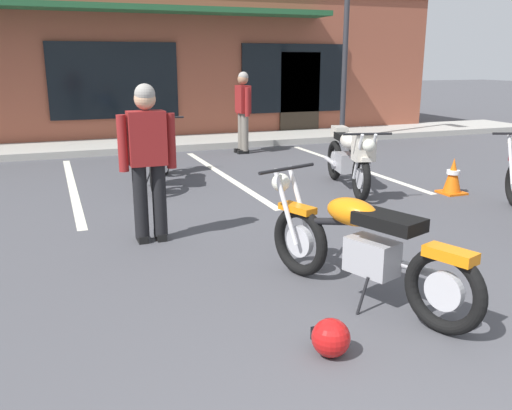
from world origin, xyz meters
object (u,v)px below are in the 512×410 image
Objects in this scene: helmet_on_pavement at (331,338)px; motorcycle_black_cruiser at (161,150)px; motorcycle_foreground_classic at (362,246)px; motorcycle_silver_naked at (349,156)px; traffic_cone at (453,176)px; person_in_shorts_foreground at (243,107)px; person_in_black_shirt at (148,154)px.

motorcycle_black_cruiser is at bearing 89.87° from helmet_on_pavement.
motorcycle_silver_naked is at bearing 61.32° from motorcycle_foreground_classic.
motorcycle_foreground_classic is 7.79× the size of helmet_on_pavement.
motorcycle_foreground_classic is at bearing -139.81° from traffic_cone.
motorcycle_silver_naked is 3.91× the size of traffic_cone.
traffic_cone is (3.83, -2.27, -0.27)m from motorcycle_black_cruiser.
motorcycle_silver_naked is (2.48, -1.60, 0.00)m from motorcycle_black_cruiser.
person_in_shorts_foreground is 6.44× the size of helmet_on_pavement.
person_in_black_shirt is at bearing -172.25° from traffic_cone.
motorcycle_black_cruiser is 5.69m from helmet_on_pavement.
person_in_shorts_foreground is (2.18, 2.24, 0.42)m from motorcycle_black_cruiser.
person_in_black_shirt reaches higher than motorcycle_black_cruiser.
person_in_black_shirt is (-1.33, 2.08, 0.49)m from motorcycle_foreground_classic.
motorcycle_foreground_classic is at bearing -118.68° from motorcycle_silver_naked.
person_in_black_shirt is 2.98m from helmet_on_pavement.
motorcycle_silver_naked is at bearing 22.18° from person_in_black_shirt.
motorcycle_black_cruiser is 1.23× the size of person_in_black_shirt.
person_in_shorts_foreground is 8.26m from helmet_on_pavement.
person_in_shorts_foreground is at bearing 60.80° from person_in_black_shirt.
motorcycle_black_cruiser and motorcycle_silver_naked have the same top height.
person_in_shorts_foreground reaches higher than traffic_cone.
motorcycle_black_cruiser is at bearing 149.32° from traffic_cone.
person_in_shorts_foreground is at bearing 74.53° from helmet_on_pavement.
motorcycle_foreground_classic is 1.21× the size of person_in_shorts_foreground.
motorcycle_foreground_classic is at bearing 47.24° from helmet_on_pavement.
motorcycle_foreground_classic is 0.98× the size of motorcycle_silver_naked.
motorcycle_foreground_classic is at bearing -102.06° from person_in_shorts_foreground.
motorcycle_silver_naked is 1.24× the size of person_in_shorts_foreground.
motorcycle_silver_naked is 1.53m from traffic_cone.
helmet_on_pavement is (-2.50, -4.08, -0.40)m from motorcycle_silver_naked.
person_in_shorts_foreground is 4.86m from traffic_cone.
motorcycle_black_cruiser is 4.46m from traffic_cone.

